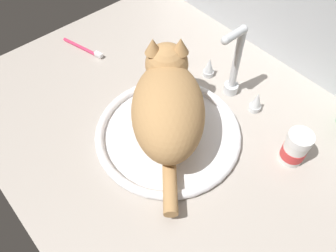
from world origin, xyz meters
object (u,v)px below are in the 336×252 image
at_px(faucet, 233,71).
at_px(toothbrush, 84,48).
at_px(cat, 168,102).
at_px(pill_bottle, 295,148).
at_px(sink_basin, 168,133).

relative_size(faucet, toothbrush, 1.43).
bearing_deg(cat, faucet, 85.79).
height_order(faucet, pill_bottle, faucet).
distance_m(cat, toothbrush, 0.42).
height_order(faucet, toothbrush, faucet).
relative_size(sink_basin, toothbrush, 2.37).
xyz_separation_m(sink_basin, faucet, (0.00, 0.23, 0.07)).
xyz_separation_m(faucet, toothbrush, (-0.43, -0.21, -0.08)).
bearing_deg(cat, pill_bottle, 32.22).
relative_size(sink_basin, cat, 1.05).
relative_size(sink_basin, pill_bottle, 3.88).
bearing_deg(toothbrush, pill_bottle, 13.40).
bearing_deg(toothbrush, sink_basin, -2.50).
xyz_separation_m(pill_bottle, toothbrush, (-0.68, -0.16, -0.04)).
relative_size(sink_basin, faucet, 1.66).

